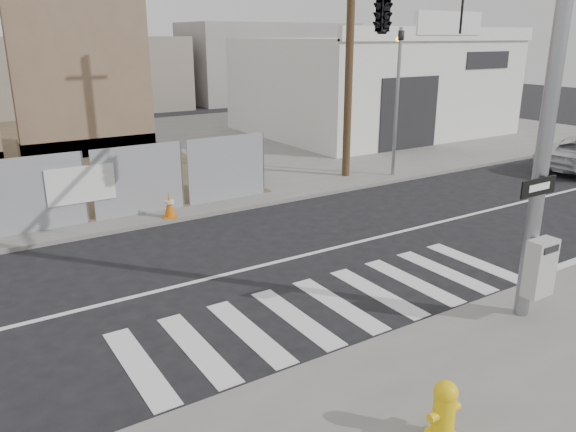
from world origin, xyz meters
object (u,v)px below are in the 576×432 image
auto_shop (371,85)px  traffic_cone_d (169,206)px  signal_pole (430,49)px  fire_hydrant (444,411)px

auto_shop → traffic_cone_d: 17.34m
signal_pole → fire_hydrant: bearing=-131.3°
fire_hydrant → traffic_cone_d: (0.49, 10.60, -0.07)m
fire_hydrant → traffic_cone_d: size_ratio=1.18×
auto_shop → fire_hydrant: size_ratio=14.33×
auto_shop → traffic_cone_d: bearing=-149.5°
traffic_cone_d → signal_pole: bearing=-62.0°
signal_pole → auto_shop: signal_pole is taller
fire_hydrant → traffic_cone_d: bearing=87.9°
signal_pole → traffic_cone_d: (-3.33, 6.27, -4.31)m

